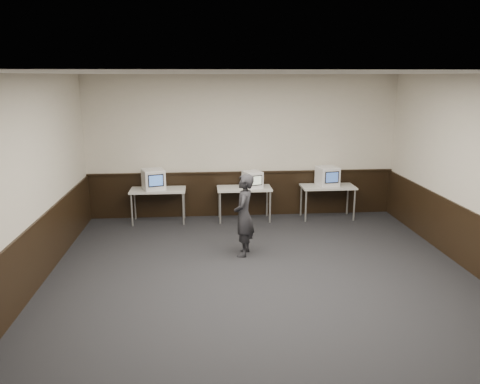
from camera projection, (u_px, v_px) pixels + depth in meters
name	position (u px, v px, depth m)	size (l,w,h in m)	color
floor	(266.00, 291.00, 7.08)	(8.00, 8.00, 0.00)	black
ceiling	(269.00, 73.00, 6.31)	(8.00, 8.00, 0.00)	white
back_wall	(243.00, 147.00, 10.56)	(7.00, 7.00, 0.00)	beige
front_wall	(360.00, 342.00, 2.83)	(7.00, 7.00, 0.00)	beige
left_wall	(15.00, 193.00, 6.41)	(8.00, 8.00, 0.00)	beige
wainscot_back	(243.00, 194.00, 10.81)	(6.98, 0.04, 1.00)	black
wainscot_left	(25.00, 268.00, 6.68)	(0.04, 7.98, 1.00)	black
wainscot_rail	(243.00, 172.00, 10.66)	(6.98, 0.06, 0.04)	black
desk_left	(158.00, 192.00, 10.25)	(1.20, 0.60, 0.75)	beige
desk_center	(244.00, 191.00, 10.40)	(1.20, 0.60, 0.75)	beige
desk_right	(328.00, 189.00, 10.55)	(1.20, 0.60, 0.75)	beige
emac_left	(153.00, 179.00, 10.16)	(0.57, 0.58, 0.45)	white
emac_center	(253.00, 180.00, 10.32)	(0.47, 0.48, 0.37)	white
emac_right	(327.00, 176.00, 10.51)	(0.50, 0.52, 0.43)	white
person	(244.00, 215.00, 8.34)	(0.54, 0.36, 1.49)	black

